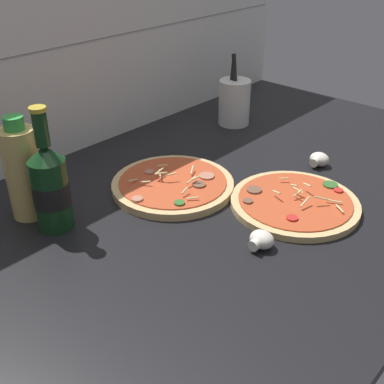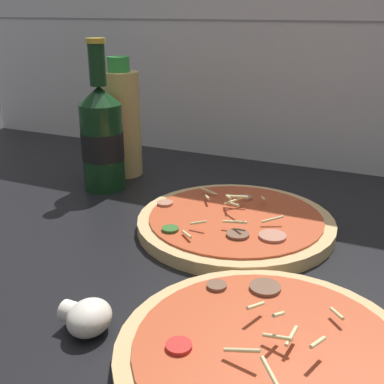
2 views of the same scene
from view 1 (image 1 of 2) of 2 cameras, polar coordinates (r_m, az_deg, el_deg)
counter_slab at (r=106.77cm, az=3.49°, el=-1.63°), size 160.00×90.00×2.50cm
tile_backsplash at (r=127.21cm, az=-12.94°, el=16.97°), size 160.00×1.13×60.00cm
pizza_near at (r=105.95cm, az=12.07°, el=-1.24°), size 27.62×27.62×5.09cm
pizza_far at (r=110.31cm, az=-2.27°, el=0.89°), size 27.99×27.99×4.53cm
beer_bottle at (r=96.78cm, az=-16.44°, el=0.68°), size 7.25×7.25×25.26cm
oil_bottle at (r=102.20cm, az=-19.38°, el=2.28°), size 7.13×7.13×21.73cm
mushroom_left at (r=124.23cm, az=14.81°, el=3.74°), size 5.18×4.93×3.45cm
mushroom_right at (r=91.62cm, az=8.18°, el=-5.66°), size 5.11×4.87×3.41cm
utensil_crock at (r=144.86cm, az=5.03°, el=10.62°), size 9.24×9.24×20.91cm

